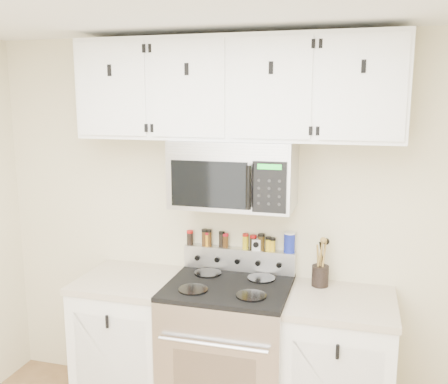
% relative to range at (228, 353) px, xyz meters
% --- Properties ---
extents(back_wall, '(3.50, 0.01, 2.50)m').
position_rel_range_xyz_m(back_wall, '(0.00, 0.32, 0.76)').
color(back_wall, beige).
rests_on(back_wall, floor).
extents(range, '(0.76, 0.65, 1.10)m').
position_rel_range_xyz_m(range, '(0.00, 0.00, 0.00)').
color(range, '#B7B7BA').
rests_on(range, floor).
extents(base_cabinet_left, '(0.64, 0.62, 0.92)m').
position_rel_range_xyz_m(base_cabinet_left, '(-0.69, 0.02, -0.03)').
color(base_cabinet_left, white).
rests_on(base_cabinet_left, floor).
extents(base_cabinet_right, '(0.64, 0.62, 0.92)m').
position_rel_range_xyz_m(base_cabinet_right, '(0.69, 0.02, -0.03)').
color(base_cabinet_right, white).
rests_on(base_cabinet_right, floor).
extents(microwave, '(0.76, 0.44, 0.42)m').
position_rel_range_xyz_m(microwave, '(0.00, 0.13, 1.14)').
color(microwave, '#9E9EA3').
rests_on(microwave, back_wall).
extents(upper_cabinets, '(2.00, 0.35, 0.62)m').
position_rel_range_xyz_m(upper_cabinets, '(-0.00, 0.15, 1.66)').
color(upper_cabinets, white).
rests_on(upper_cabinets, back_wall).
extents(utensil_crock, '(0.11, 0.11, 0.31)m').
position_rel_range_xyz_m(utensil_crock, '(0.55, 0.21, 0.51)').
color(utensil_crock, black).
rests_on(utensil_crock, base_cabinet_right).
extents(kitchen_timer, '(0.07, 0.06, 0.08)m').
position_rel_range_xyz_m(kitchen_timer, '(0.12, 0.28, 0.65)').
color(kitchen_timer, silver).
rests_on(kitchen_timer, range).
extents(salt_canister, '(0.07, 0.07, 0.14)m').
position_rel_range_xyz_m(salt_canister, '(0.34, 0.28, 0.68)').
color(salt_canister, '#152395').
rests_on(salt_canister, range).
extents(spice_jar_0, '(0.05, 0.05, 0.10)m').
position_rel_range_xyz_m(spice_jar_0, '(-0.35, 0.28, 0.66)').
color(spice_jar_0, black).
rests_on(spice_jar_0, range).
extents(spice_jar_1, '(0.04, 0.04, 0.11)m').
position_rel_range_xyz_m(spice_jar_1, '(-0.24, 0.28, 0.67)').
color(spice_jar_1, '#40250F').
rests_on(spice_jar_1, range).
extents(spice_jar_2, '(0.04, 0.04, 0.10)m').
position_rel_range_xyz_m(spice_jar_2, '(-0.22, 0.28, 0.66)').
color(spice_jar_2, orange).
rests_on(spice_jar_2, range).
extents(spice_jar_3, '(0.04, 0.04, 0.11)m').
position_rel_range_xyz_m(spice_jar_3, '(-0.21, 0.28, 0.67)').
color(spice_jar_3, '#41280F').
rests_on(spice_jar_3, range).
extents(spice_jar_4, '(0.04, 0.04, 0.11)m').
position_rel_range_xyz_m(spice_jar_4, '(-0.12, 0.28, 0.67)').
color(spice_jar_4, black).
rests_on(spice_jar_4, range).
extents(spice_jar_5, '(0.04, 0.04, 0.10)m').
position_rel_range_xyz_m(spice_jar_5, '(-0.10, 0.28, 0.66)').
color(spice_jar_5, '#40270F').
rests_on(spice_jar_5, range).
extents(spice_jar_6, '(0.04, 0.04, 0.10)m').
position_rel_range_xyz_m(spice_jar_6, '(0.04, 0.28, 0.67)').
color(spice_jar_6, gold).
rests_on(spice_jar_6, range).
extents(spice_jar_7, '(0.04, 0.04, 0.10)m').
position_rel_range_xyz_m(spice_jar_7, '(0.10, 0.28, 0.66)').
color(spice_jar_7, black).
rests_on(spice_jar_7, range).
extents(spice_jar_8, '(0.05, 0.05, 0.11)m').
position_rel_range_xyz_m(spice_jar_8, '(0.15, 0.28, 0.67)').
color(spice_jar_8, '#38290D').
rests_on(spice_jar_8, range).
extents(spice_jar_9, '(0.04, 0.04, 0.09)m').
position_rel_range_xyz_m(spice_jar_9, '(0.20, 0.28, 0.66)').
color(spice_jar_9, gold).
rests_on(spice_jar_9, range).
extents(spice_jar_10, '(0.04, 0.04, 0.09)m').
position_rel_range_xyz_m(spice_jar_10, '(0.23, 0.28, 0.66)').
color(spice_jar_10, gold).
rests_on(spice_jar_10, range).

